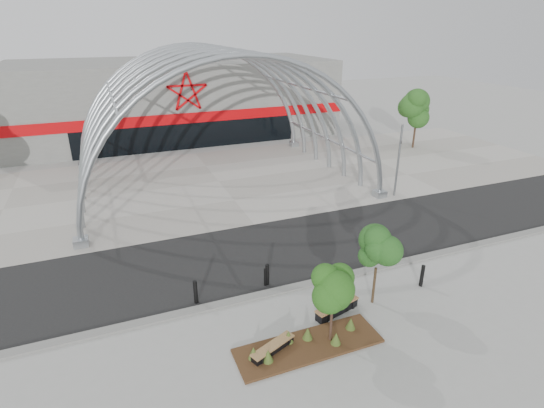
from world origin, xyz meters
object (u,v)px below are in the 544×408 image
Objects in this scene: street_tree_1 at (378,253)px; bench_0 at (273,349)px; bench_1 at (337,309)px; street_tree_0 at (333,291)px; bollard_2 at (265,277)px; signal_pole at (398,160)px.

street_tree_1 reaches higher than bench_0.
bench_0 is 3.71m from bench_1.
street_tree_1 reaches higher than street_tree_0.
bench_0 is 0.87× the size of bench_1.
bench_1 is 2.47× the size of bollard_2.
street_tree_0 reaches higher than bollard_2.
street_tree_0 reaches higher than bench_0.
bollard_2 is (1.37, 4.37, 0.26)m from bench_0.
bench_1 is (3.49, 1.25, 0.03)m from bench_0.
signal_pole is at bearing 39.33° from bench_0.
signal_pole is at bearing 44.10° from bench_1.
street_tree_0 is 1.45× the size of bench_1.
street_tree_0 is at bearing -5.18° from bench_0.
signal_pole is 2.65× the size of bench_0.
signal_pole is at bearing 29.59° from bollard_2.
bollard_2 is (-2.12, 3.12, 0.23)m from bench_1.
bench_1 is at bearing 52.09° from street_tree_0.
signal_pole is at bearing 44.97° from street_tree_0.
street_tree_1 reaches higher than bench_1.
street_tree_1 is at bearing 27.16° from street_tree_0.
bollard_2 is (-4.01, 3.03, -2.05)m from street_tree_1.
bench_1 is (-1.89, -0.09, -2.29)m from street_tree_1.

